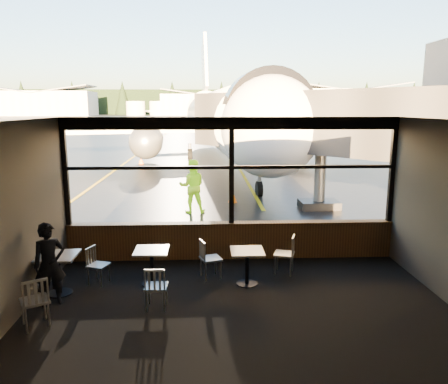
{
  "coord_description": "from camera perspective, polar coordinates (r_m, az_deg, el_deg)",
  "views": [
    {
      "loc": [
        -0.65,
        -10.39,
        3.73
      ],
      "look_at": [
        -0.13,
        1.0,
        1.5
      ],
      "focal_mm": 35.0,
      "sensor_mm": 36.0,
      "label": 1
    }
  ],
  "objects": [
    {
      "name": "window_sill",
      "position": [
        10.92,
        0.95,
        -6.42
      ],
      "size": [
        8.0,
        0.28,
        0.9
      ],
      "primitive_type": "cube",
      "color": "#543419",
      "rests_on": "ground"
    },
    {
      "name": "hangar_mid",
      "position": [
        195.4,
        -2.44,
        11.45
      ],
      "size": [
        38.0,
        15.0,
        10.0
      ],
      "primitive_type": null,
      "color": "silver",
      "rests_on": "ground_plane"
    },
    {
      "name": "cafe_table_near",
      "position": [
        9.41,
        3.02,
        -9.82
      ],
      "size": [
        0.69,
        0.69,
        0.76
      ],
      "primitive_type": null,
      "color": "gray",
      "rests_on": "carpet_floor"
    },
    {
      "name": "airliner",
      "position": [
        30.21,
        -0.01,
        14.43
      ],
      "size": [
        32.78,
        38.28,
        11.0
      ],
      "primitive_type": null,
      "rotation": [
        0.0,
        0.0,
        0.08
      ],
      "color": "white",
      "rests_on": "ground_plane"
    },
    {
      "name": "fuel_tank_b",
      "position": [
        193.36,
        -8.48,
        10.75
      ],
      "size": [
        8.0,
        8.0,
        6.0
      ],
      "primitive_type": "cylinder",
      "color": "silver",
      "rests_on": "ground_plane"
    },
    {
      "name": "ceiling",
      "position": [
        7.42,
        2.47,
        9.26
      ],
      "size": [
        8.0,
        6.0,
        0.04
      ],
      "primitive_type": "cube",
      "color": "#38332D",
      "rests_on": "ground"
    },
    {
      "name": "mullion_centre",
      "position": [
        10.53,
        0.98,
        2.7
      ],
      "size": [
        0.12,
        0.12,
        2.6
      ],
      "primitive_type": "cube",
      "color": "black",
      "rests_on": "ground"
    },
    {
      "name": "chair_left_s",
      "position": [
        8.34,
        -23.49,
        -12.95
      ],
      "size": [
        0.69,
        0.69,
        0.93
      ],
      "primitive_type": null,
      "rotation": [
        0.0,
        0.0,
        0.52
      ],
      "color": "#ABA69A",
      "rests_on": "carpet_floor"
    },
    {
      "name": "wall_back",
      "position": [
        4.86,
        5.46,
        -13.05
      ],
      "size": [
        8.0,
        0.04,
        3.5
      ],
      "primitive_type": "cube",
      "color": "#454037",
      "rests_on": "ground"
    },
    {
      "name": "treeline",
      "position": [
        220.41,
        -2.47,
        11.67
      ],
      "size": [
        360.0,
        3.0,
        12.0
      ],
      "primitive_type": "cube",
      "color": "black",
      "rests_on": "ground_plane"
    },
    {
      "name": "cafe_table_left",
      "position": [
        9.54,
        -20.76,
        -10.05
      ],
      "size": [
        0.75,
        0.75,
        0.83
      ],
      "primitive_type": null,
      "color": "#9D9690",
      "rests_on": "carpet_floor"
    },
    {
      "name": "ground_plane",
      "position": [
        130.45,
        -2.33,
        9.44
      ],
      "size": [
        520.0,
        520.0,
        0.0
      ],
      "primitive_type": "plane",
      "color": "black",
      "rests_on": "ground"
    },
    {
      "name": "cafe_table_mid",
      "position": [
        9.52,
        -9.38,
        -9.65
      ],
      "size": [
        0.71,
        0.71,
        0.78
      ],
      "primitive_type": null,
      "color": "#A29D95",
      "rests_on": "carpet_floor"
    },
    {
      "name": "fuel_tank_c",
      "position": [
        192.62,
        -5.47,
        10.82
      ],
      "size": [
        8.0,
        8.0,
        6.0
      ],
      "primitive_type": "cylinder",
      "color": "silver",
      "rests_on": "ground_plane"
    },
    {
      "name": "jet_bridge",
      "position": [
        16.51,
        12.4,
        5.79
      ],
      "size": [
        8.56,
        10.47,
        4.57
      ],
      "primitive_type": null,
      "color": "#2A2A2C",
      "rests_on": "ground_plane"
    },
    {
      "name": "cone_wing",
      "position": [
        29.58,
        -10.77,
        4.08
      ],
      "size": [
        0.33,
        0.33,
        0.45
      ],
      "primitive_type": "cone",
      "color": "#E76307",
      "rests_on": "ground_plane"
    },
    {
      "name": "passenger",
      "position": [
        8.98,
        -21.83,
        -8.77
      ],
      "size": [
        0.7,
        0.63,
        1.61
      ],
      "primitive_type": "imported",
      "rotation": [
        0.0,
        0.0,
        0.53
      ],
      "color": "black",
      "rests_on": "carpet_floor"
    },
    {
      "name": "ground_crew",
      "position": [
        15.54,
        -4.19,
        0.76
      ],
      "size": [
        0.96,
        0.77,
        1.91
      ],
      "primitive_type": "imported",
      "rotation": [
        0.0,
        0.0,
        3.19
      ],
      "color": "#BFF219",
      "rests_on": "ground_plane"
    },
    {
      "name": "window_header",
      "position": [
        10.42,
        1.0,
        8.97
      ],
      "size": [
        8.0,
        0.18,
        0.3
      ],
      "primitive_type": "cube",
      "color": "black",
      "rests_on": "ground"
    },
    {
      "name": "wall_left",
      "position": [
        8.36,
        -26.2,
        -3.82
      ],
      "size": [
        0.04,
        6.0,
        3.5
      ],
      "primitive_type": "cube",
      "color": "#454037",
      "rests_on": "ground"
    },
    {
      "name": "hangar_left",
      "position": [
        202.64,
        -23.02,
        10.72
      ],
      "size": [
        45.0,
        18.0,
        11.0
      ],
      "primitive_type": null,
      "color": "silver",
      "rests_on": "ground_plane"
    },
    {
      "name": "chair_mid_w",
      "position": [
        9.79,
        -16.07,
        -9.22
      ],
      "size": [
        0.57,
        0.57,
        0.82
      ],
      "primitive_type": null,
      "rotation": [
        0.0,
        0.0,
        -1.93
      ],
      "color": "#AAA499",
      "rests_on": "carpet_floor"
    },
    {
      "name": "mullion_left",
      "position": [
        11.01,
        -20.02,
        2.4
      ],
      "size": [
        0.12,
        0.12,
        2.6
      ],
      "primitive_type": "cube",
      "color": "black",
      "rests_on": "ground"
    },
    {
      "name": "carpet_floor",
      "position": [
        8.3,
        2.26,
        -15.58
      ],
      "size": [
        8.0,
        6.0,
        0.01
      ],
      "primitive_type": "cube",
      "color": "black",
      "rests_on": "ground"
    },
    {
      "name": "chair_near_w",
      "position": [
        9.71,
        -1.74,
        -8.73
      ],
      "size": [
        0.61,
        0.61,
        0.89
      ],
      "primitive_type": null,
      "rotation": [
        0.0,
        0.0,
        -1.26
      ],
      "color": "#B5AFA4",
      "rests_on": "carpet_floor"
    },
    {
      "name": "chair_near_e",
      "position": [
        10.06,
        7.86,
        -8.07
      ],
      "size": [
        0.62,
        0.62,
        0.9
      ],
      "primitive_type": null,
      "rotation": [
        0.0,
        0.0,
        1.26
      ],
      "color": "#ADA79C",
      "rests_on": "carpet_floor"
    },
    {
      "name": "hangar_right",
      "position": [
        197.93,
        15.57,
        11.35
      ],
      "size": [
        50.0,
        20.0,
        12.0
      ],
      "primitive_type": null,
      "color": "silver",
      "rests_on": "ground_plane"
    },
    {
      "name": "mullion_right",
      "position": [
        11.47,
        21.11,
        2.65
      ],
      "size": [
        0.12,
        0.12,
        2.6
      ],
      "primitive_type": "cube",
      "color": "black",
      "rests_on": "ground"
    },
    {
      "name": "cone_nose",
      "position": [
        17.28,
        1.12,
        -0.55
      ],
      "size": [
        0.36,
        0.36,
        0.5
      ],
      "primitive_type": "cone",
      "color": "#FF5408",
      "rests_on": "ground_plane"
    },
    {
      "name": "chair_mid_s",
      "position": [
        8.43,
        -8.84,
        -12.15
      ],
      "size": [
        0.48,
        0.48,
        0.85
      ],
      "primitive_type": null,
      "rotation": [
        0.0,
        0.0,
        -0.03
      ],
      "color": "#AEA99D",
      "rests_on": "carpet_floor"
    },
    {
      "name": "fuel_tank_a",
      "position": [
        194.62,
        -11.46,
        10.66
      ],
      "size": [
        8.0,
        8.0,
        6.0
      ],
      "primitive_type": "cylinder",
      "color": "silver",
      "rests_on": "ground_plane"
    },
    {
      "name": "window_transom",
      "position": [
        10.51,
        0.98,
        3.24
      ],
      "size": [
        8.0,
        0.1,
        0.08
      ],
      "primitive_type": "cube",
      "color": "black",
      "rests_on": "ground"
    }
  ]
}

